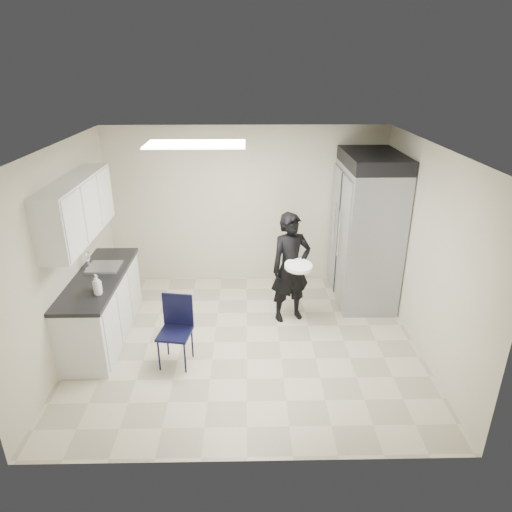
{
  "coord_description": "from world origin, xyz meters",
  "views": [
    {
      "loc": [
        0.02,
        -5.21,
        3.49
      ],
      "look_at": [
        0.13,
        0.2,
        1.18
      ],
      "focal_mm": 32.0,
      "sensor_mm": 36.0,
      "label": 1
    }
  ],
  "objects_px": {
    "commercial_fridge": "(366,235)",
    "folding_chair": "(175,334)",
    "lower_counter": "(102,308)",
    "man_tuxedo": "(291,268)"
  },
  "relations": [
    {
      "from": "lower_counter",
      "to": "commercial_fridge",
      "type": "bearing_deg",
      "value": 15.88
    },
    {
      "from": "commercial_fridge",
      "to": "folding_chair",
      "type": "bearing_deg",
      "value": -147.47
    },
    {
      "from": "folding_chair",
      "to": "commercial_fridge",
      "type": "bearing_deg",
      "value": 41.8
    },
    {
      "from": "lower_counter",
      "to": "folding_chair",
      "type": "relative_size",
      "value": 2.2
    },
    {
      "from": "commercial_fridge",
      "to": "man_tuxedo",
      "type": "distance_m",
      "value": 1.39
    },
    {
      "from": "commercial_fridge",
      "to": "folding_chair",
      "type": "relative_size",
      "value": 2.44
    },
    {
      "from": "man_tuxedo",
      "to": "folding_chair",
      "type": "bearing_deg",
      "value": -163.16
    },
    {
      "from": "folding_chair",
      "to": "man_tuxedo",
      "type": "relative_size",
      "value": 0.53
    },
    {
      "from": "commercial_fridge",
      "to": "folding_chair",
      "type": "distance_m",
      "value": 3.27
    },
    {
      "from": "lower_counter",
      "to": "folding_chair",
      "type": "bearing_deg",
      "value": -31.32
    }
  ]
}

